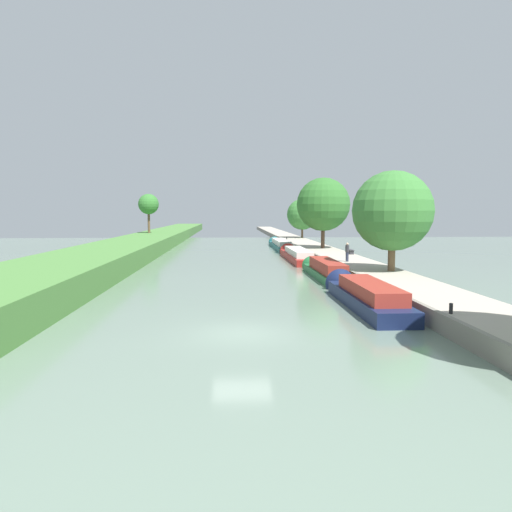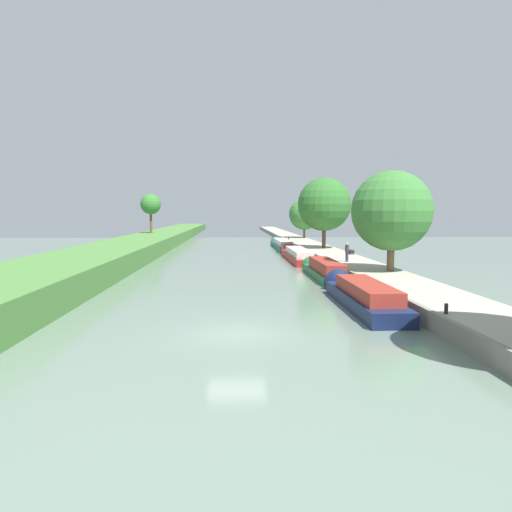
{
  "view_description": "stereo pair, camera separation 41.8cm",
  "coord_description": "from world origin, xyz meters",
  "px_view_note": "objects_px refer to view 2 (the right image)",
  "views": [
    {
      "loc": [
        -0.56,
        -20.06,
        5.07
      ],
      "look_at": [
        2.06,
        25.51,
        1.0
      ],
      "focal_mm": 33.92,
      "sensor_mm": 36.0,
      "label": 1
    },
    {
      "loc": [
        -0.15,
        -20.09,
        5.07
      ],
      "look_at": [
        2.06,
        25.51,
        1.0
      ],
      "focal_mm": 33.92,
      "sensor_mm": 36.0,
      "label": 2
    }
  ],
  "objects_px": {
    "mooring_bollard_near": "(446,309)",
    "mooring_bollard_far": "(289,238)",
    "narrowboat_red": "(297,255)",
    "narrowboat_teal": "(281,244)",
    "person_walking": "(347,252)",
    "narrowboat_navy": "(360,295)",
    "narrowboat_green": "(324,270)",
    "park_bench": "(351,251)"
  },
  "relations": [
    {
      "from": "person_walking",
      "to": "park_bench",
      "type": "distance_m",
      "value": 8.01
    },
    {
      "from": "narrowboat_red",
      "to": "narrowboat_teal",
      "type": "bearing_deg",
      "value": 89.67
    },
    {
      "from": "park_bench",
      "to": "mooring_bollard_far",
      "type": "bearing_deg",
      "value": 96.74
    },
    {
      "from": "narrowboat_navy",
      "to": "person_walking",
      "type": "distance_m",
      "value": 16.01
    },
    {
      "from": "person_walking",
      "to": "narrowboat_red",
      "type": "bearing_deg",
      "value": 106.16
    },
    {
      "from": "mooring_bollard_near",
      "to": "mooring_bollard_far",
      "type": "height_order",
      "value": "same"
    },
    {
      "from": "mooring_bollard_near",
      "to": "narrowboat_green",
      "type": "bearing_deg",
      "value": 95.8
    },
    {
      "from": "person_walking",
      "to": "mooring_bollard_far",
      "type": "height_order",
      "value": "person_walking"
    },
    {
      "from": "narrowboat_navy",
      "to": "mooring_bollard_far",
      "type": "distance_m",
      "value": 51.2
    },
    {
      "from": "narrowboat_red",
      "to": "mooring_bollard_far",
      "type": "relative_size",
      "value": 33.55
    },
    {
      "from": "mooring_bollard_near",
      "to": "narrowboat_navy",
      "type": "bearing_deg",
      "value": 107.16
    },
    {
      "from": "narrowboat_teal",
      "to": "narrowboat_red",
      "type": "bearing_deg",
      "value": -90.33
    },
    {
      "from": "narrowboat_red",
      "to": "mooring_bollard_near",
      "type": "distance_m",
      "value": 32.6
    },
    {
      "from": "mooring_bollard_far",
      "to": "narrowboat_green",
      "type": "bearing_deg",
      "value": -92.63
    },
    {
      "from": "person_walking",
      "to": "narrowboat_green",
      "type": "bearing_deg",
      "value": -124.4
    },
    {
      "from": "narrowboat_green",
      "to": "park_bench",
      "type": "relative_size",
      "value": 8.01
    },
    {
      "from": "narrowboat_teal",
      "to": "park_bench",
      "type": "height_order",
      "value": "park_bench"
    },
    {
      "from": "narrowboat_green",
      "to": "mooring_bollard_far",
      "type": "distance_m",
      "value": 39.67
    },
    {
      "from": "narrowboat_navy",
      "to": "narrowboat_teal",
      "type": "bearing_deg",
      "value": 89.92
    },
    {
      "from": "narrowboat_red",
      "to": "narrowboat_teal",
      "type": "distance_m",
      "value": 17.51
    },
    {
      "from": "narrowboat_green",
      "to": "person_walking",
      "type": "height_order",
      "value": "person_walking"
    },
    {
      "from": "narrowboat_teal",
      "to": "park_bench",
      "type": "bearing_deg",
      "value": -75.65
    },
    {
      "from": "narrowboat_teal",
      "to": "person_walking",
      "type": "height_order",
      "value": "person_walking"
    },
    {
      "from": "person_walking",
      "to": "mooring_bollard_near",
      "type": "height_order",
      "value": "person_walking"
    },
    {
      "from": "narrowboat_green",
      "to": "mooring_bollard_far",
      "type": "bearing_deg",
      "value": 87.37
    },
    {
      "from": "narrowboat_teal",
      "to": "person_walking",
      "type": "distance_m",
      "value": 28.16
    },
    {
      "from": "park_bench",
      "to": "person_walking",
      "type": "bearing_deg",
      "value": -106.43
    },
    {
      "from": "narrowboat_green",
      "to": "mooring_bollard_far",
      "type": "xyz_separation_m",
      "value": [
        1.82,
        39.62,
        0.46
      ]
    },
    {
      "from": "mooring_bollard_near",
      "to": "narrowboat_red",
      "type": "bearing_deg",
      "value": 93.54
    },
    {
      "from": "mooring_bollard_near",
      "to": "park_bench",
      "type": "height_order",
      "value": "park_bench"
    },
    {
      "from": "mooring_bollard_near",
      "to": "mooring_bollard_far",
      "type": "relative_size",
      "value": 1.0
    },
    {
      "from": "narrowboat_navy",
      "to": "mooring_bollard_near",
      "type": "height_order",
      "value": "narrowboat_navy"
    },
    {
      "from": "person_walking",
      "to": "park_bench",
      "type": "bearing_deg",
      "value": 73.57
    },
    {
      "from": "narrowboat_navy",
      "to": "narrowboat_red",
      "type": "relative_size",
      "value": 0.76
    },
    {
      "from": "narrowboat_teal",
      "to": "park_bench",
      "type": "xyz_separation_m",
      "value": [
        5.2,
        -20.32,
        0.64
      ]
    },
    {
      "from": "narrowboat_green",
      "to": "person_walking",
      "type": "bearing_deg",
      "value": 55.6
    },
    {
      "from": "mooring_bollard_near",
      "to": "park_bench",
      "type": "relative_size",
      "value": 0.3
    },
    {
      "from": "person_walking",
      "to": "mooring_bollard_far",
      "type": "distance_m",
      "value": 35.49
    },
    {
      "from": "narrowboat_green",
      "to": "narrowboat_red",
      "type": "height_order",
      "value": "narrowboat_green"
    },
    {
      "from": "narrowboat_navy",
      "to": "person_walking",
      "type": "height_order",
      "value": "person_walking"
    },
    {
      "from": "narrowboat_navy",
      "to": "narrowboat_green",
      "type": "relative_size",
      "value": 0.95
    },
    {
      "from": "mooring_bollard_near",
      "to": "mooring_bollard_far",
      "type": "xyz_separation_m",
      "value": [
        0.0,
        57.54,
        0.0
      ]
    }
  ]
}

